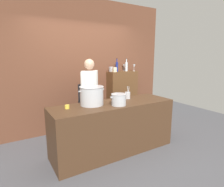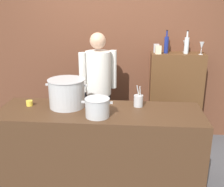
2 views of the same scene
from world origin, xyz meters
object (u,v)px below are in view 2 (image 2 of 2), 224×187
wine_bottle_clear (187,45)px  wine_glass_short (202,46)px  spice_tin_silver (156,48)px  wine_glass_tall (185,44)px  chef (98,85)px  stockpot_small (97,107)px  spice_tin_cream (158,50)px  utensil_crock (138,100)px  wine_bottle_cobalt (166,44)px  stockpot_large (67,93)px  butter_jar (29,103)px

wine_bottle_clear → wine_glass_short: wine_bottle_clear is taller
spice_tin_silver → wine_glass_tall: bearing=5.4°
chef → stockpot_small: bearing=67.5°
stockpot_small → spice_tin_cream: spice_tin_cream is taller
wine_glass_tall → spice_tin_cream: size_ratio=1.52×
utensil_crock → wine_glass_tall: bearing=58.5°
spice_tin_silver → wine_bottle_cobalt: bearing=-22.6°
stockpot_small → spice_tin_cream: (0.70, 1.26, 0.40)m
wine_bottle_clear → stockpot_large: bearing=-144.1°
butter_jar → stockpot_small: bearing=-17.0°
butter_jar → wine_glass_tall: size_ratio=0.43×
wine_bottle_cobalt → wine_glass_tall: size_ratio=1.89×
utensil_crock → wine_bottle_clear: size_ratio=0.79×
stockpot_large → stockpot_small: (0.37, -0.26, -0.06)m
stockpot_large → spice_tin_cream: 1.50m
stockpot_large → wine_bottle_cobalt: wine_bottle_cobalt is taller
chef → wine_bottle_cobalt: wine_bottle_cobalt is taller
wine_glass_tall → spice_tin_silver: wine_glass_tall is taller
stockpot_small → wine_bottle_clear: size_ratio=0.99×
wine_bottle_cobalt → chef: bearing=-156.4°
wine_bottle_clear → wine_glass_tall: wine_bottle_clear is taller
chef → wine_glass_tall: (1.20, 0.50, 0.49)m
chef → stockpot_small: 0.94m
stockpot_large → chef: bearing=68.5°
wine_bottle_cobalt → wine_glass_tall: 0.30m
stockpot_large → butter_jar: bearing=-178.4°
spice_tin_cream → spice_tin_silver: 0.13m
stockpot_large → wine_bottle_cobalt: (1.19, 1.07, 0.41)m
wine_glass_short → spice_tin_cream: wine_glass_short is taller
chef → stockpot_large: size_ratio=3.56×
utensil_crock → spice_tin_silver: bearing=76.4°
stockpot_large → utensil_crock: (0.80, 0.07, -0.09)m
wine_bottle_clear → stockpot_small: bearing=-129.6°
wine_bottle_clear → wine_glass_tall: bearing=87.7°
butter_jar → stockpot_large: bearing=1.6°
spice_tin_silver → wine_bottle_clear: bearing=-9.3°
utensil_crock → wine_bottle_clear: (0.67, 0.99, 0.49)m
spice_tin_silver → wine_glass_short: bearing=-12.4°
stockpot_small → wine_glass_tall: wine_glass_tall is taller
wine_glass_short → wine_glass_tall: 0.25m
stockpot_large → spice_tin_silver: 1.58m
wine_glass_short → utensil_crock: bearing=-132.9°
stockpot_small → wine_bottle_cobalt: (0.81, 1.33, 0.47)m
stockpot_small → spice_tin_silver: spice_tin_silver is taller
stockpot_large → wine_glass_short: 1.97m
stockpot_large → butter_jar: 0.45m
utensil_crock → wine_glass_short: (0.86, 0.93, 0.49)m
wine_bottle_cobalt → spice_tin_silver: 0.16m
stockpot_small → utensil_crock: size_ratio=1.26×
wine_bottle_clear → spice_tin_silver: bearing=170.7°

